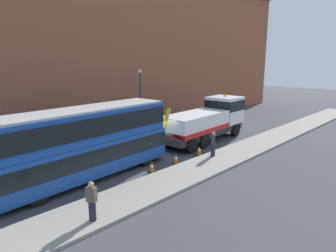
{
  "coord_description": "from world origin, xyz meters",
  "views": [
    {
      "loc": [
        -14.62,
        -15.03,
        6.69
      ],
      "look_at": [
        0.75,
        -0.41,
        2.0
      ],
      "focal_mm": 32.38,
      "sensor_mm": 36.0,
      "label": 1
    }
  ],
  "objects": [
    {
      "name": "traffic_cone_midway",
      "position": [
        -0.65,
        -2.45,
        0.34
      ],
      "size": [
        0.36,
        0.36,
        0.72
      ],
      "color": "orange",
      "rests_on": "ground_plane"
    },
    {
      "name": "ground_plane",
      "position": [
        0.0,
        0.0,
        0.0
      ],
      "size": [
        120.0,
        120.0,
        0.0
      ],
      "primitive_type": "plane",
      "color": "#424247"
    },
    {
      "name": "pedestrian_bystander",
      "position": [
        2.02,
        -3.49,
        0.99
      ],
      "size": [
        0.48,
        0.44,
        1.71
      ],
      "rotation": [
        0.0,
        0.0,
        2.15
      ],
      "color": "#232333",
      "rests_on": "near_kerb"
    },
    {
      "name": "building_facade",
      "position": [
        0.0,
        7.41,
        8.07
      ],
      "size": [
        60.0,
        1.5,
        16.0
      ],
      "color": "#935138",
      "rests_on": "ground_plane"
    },
    {
      "name": "recovery_tow_truck",
      "position": [
        5.59,
        -0.38,
        1.76
      ],
      "size": [
        10.2,
        3.12,
        3.67
      ],
      "rotation": [
        0.0,
        0.0,
        0.05
      ],
      "color": "#2D2D2D",
      "rests_on": "ground_plane"
    },
    {
      "name": "pedestrian_onlooker",
      "position": [
        -8.49,
        -4.9,
        0.99
      ],
      "size": [
        0.42,
        0.48,
        1.71
      ],
      "rotation": [
        0.0,
        0.0,
        0.49
      ],
      "color": "#232333",
      "rests_on": "near_kerb"
    },
    {
      "name": "near_kerb",
      "position": [
        0.0,
        -4.2,
        0.07
      ],
      "size": [
        60.0,
        2.8,
        0.15
      ],
      "primitive_type": "cube",
      "color": "gray",
      "rests_on": "ground_plane"
    },
    {
      "name": "traffic_cone_near_bus",
      "position": [
        -2.8,
        -2.43,
        0.34
      ],
      "size": [
        0.36,
        0.36,
        0.72
      ],
      "color": "orange",
      "rests_on": "ground_plane"
    },
    {
      "name": "street_lamp",
      "position": [
        3.13,
        5.22,
        3.47
      ],
      "size": [
        0.36,
        0.36,
        5.83
      ],
      "color": "#38383D",
      "rests_on": "ground_plane"
    },
    {
      "name": "traffic_cone_near_truck",
      "position": [
        1.8,
        -2.46,
        0.34
      ],
      "size": [
        0.36,
        0.36,
        0.72
      ],
      "color": "orange",
      "rests_on": "ground_plane"
    },
    {
      "name": "double_decker_bus",
      "position": [
        -6.1,
        -0.41,
        2.23
      ],
      "size": [
        11.14,
        3.14,
        4.06
      ],
      "rotation": [
        0.0,
        0.0,
        0.05
      ],
      "color": "#19479E",
      "rests_on": "ground_plane"
    }
  ]
}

